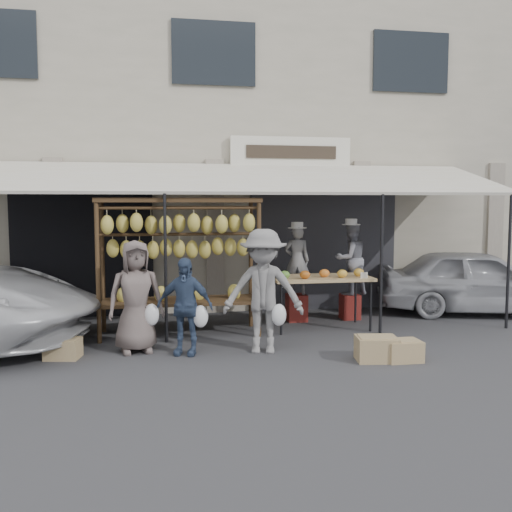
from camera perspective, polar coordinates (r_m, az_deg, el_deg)
The scene contains 16 objects.
ground_plane at distance 8.02m, azimuth -1.49°, elevation -10.26°, with size 90.00×90.00×0.00m, color #2D2D30.
shophouse at distance 14.26m, azimuth -5.44°, elevation 11.29°, with size 24.00×6.15×7.30m.
awning at distance 10.00m, azimuth -3.41°, elevation 7.70°, with size 10.00×2.35×2.92m.
banana_rack at distance 9.28m, azimuth -7.70°, elevation 1.67°, with size 2.60×0.90×2.24m.
produce_table at distance 9.80m, azimuth 6.52°, elevation -2.26°, with size 1.70×0.90×1.04m.
vendor_left at distance 10.38m, azimuth 4.11°, elevation -0.45°, with size 0.46×0.30×1.25m, color gray.
vendor_right at distance 10.68m, azimuth 9.44°, elevation -0.28°, with size 0.65×0.50×1.33m, color gray.
customer_left at distance 8.40m, azimuth -11.93°, elevation -3.99°, with size 0.79×0.52×1.63m, color #645753.
customer_mid at distance 8.18m, azimuth -7.14°, elevation -5.01°, with size 0.81×0.34×1.39m, color #344664.
customer_right at distance 8.19m, azimuth 0.73°, elevation -3.54°, with size 1.15×0.66×1.79m, color gray.
stool_left at distance 10.50m, azimuth 4.08°, elevation -5.17°, with size 0.35×0.35×0.49m, color maroon.
stool_right at distance 10.80m, azimuth 9.37°, elevation -5.02°, with size 0.33×0.33×0.46m, color maroon.
crate_near_a at distance 8.07m, azimuth 11.96°, elevation -9.07°, with size 0.55×0.42×0.33m, color tan.
crate_near_b at distance 8.14m, azimuth 14.47°, elevation -9.15°, with size 0.48×0.36×0.29m, color tan.
crate_far at distance 8.45m, azimuth -18.74°, elevation -8.77°, with size 0.46×0.35×0.27m, color tan.
sedan at distance 11.92m, azimuth 21.27°, elevation -2.34°, with size 1.52×3.77×1.28m, color #ABACB0.
Camera 1 is at (-1.13, -7.65, 2.15)m, focal length 40.00 mm.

